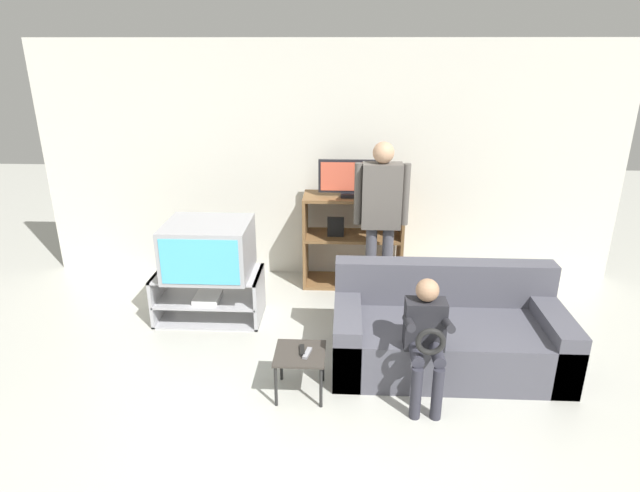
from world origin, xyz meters
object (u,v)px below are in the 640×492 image
television_main (209,249)px  person_seated_child (426,333)px  remote_control_white (307,353)px  couch (446,333)px  person_standing_adult (381,209)px  snack_table (300,358)px  television_flat (353,179)px  media_shelf (353,239)px  remote_control_black (302,350)px  tv_stand (209,296)px

television_main → person_seated_child: 2.24m
remote_control_white → couch: couch is taller
couch → television_main: bearing=162.5°
person_standing_adult → remote_control_white: bearing=-111.5°
snack_table → couch: 1.29m
person_standing_adult → couch: bearing=-63.8°
television_flat → person_standing_adult: (0.27, -0.49, -0.18)m
media_shelf → couch: 1.77m
remote_control_black → person_seated_child: size_ratio=0.15×
couch → person_standing_adult: size_ratio=1.12×
tv_stand → television_main: 0.50m
tv_stand → television_flat: (1.39, 0.86, 0.97)m
couch → tv_stand: bearing=162.7°
remote_control_black → person_standing_adult: (0.66, 1.52, 0.66)m
television_main → media_shelf: size_ratio=0.73×
television_flat → person_standing_adult: size_ratio=0.44×
tv_stand → person_seated_child: (1.92, -1.20, 0.34)m
snack_table → couch: size_ratio=0.20×
person_seated_child → tv_stand: bearing=147.9°
person_seated_child → remote_control_white: bearing=179.2°
person_standing_adult → television_flat: bearing=118.9°
television_flat → remote_control_black: 2.22m
media_shelf → remote_control_black: size_ratio=7.47×
media_shelf → couch: size_ratio=0.57×
couch → person_standing_adult: bearing=116.2°
television_flat → remote_control_black: television_flat is taller
tv_stand → television_main: size_ratio=1.29×
television_flat → remote_control_black: size_ratio=5.11×
snack_table → person_standing_adult: size_ratio=0.23×
media_shelf → couch: bearing=-63.5°
television_flat → couch: (0.79, -1.54, -0.93)m
tv_stand → remote_control_white: size_ratio=7.07×
television_main → person_seated_child: size_ratio=0.82×
snack_table → remote_control_black: 0.06m
tv_stand → television_flat: television_flat is taller
television_main → remote_control_black: (0.97, -1.15, -0.36)m
television_flat → remote_control_white: (-0.35, -2.05, -0.84)m
person_seated_child → television_main: bearing=147.5°
snack_table → person_standing_adult: person_standing_adult is taller
media_shelf → remote_control_black: (-0.39, -2.04, -0.15)m
person_standing_adult → snack_table: bearing=-113.6°
person_standing_adult → person_seated_child: 1.66m
television_main → person_standing_adult: 1.70m
remote_control_black → person_seated_child: person_seated_child is taller
television_flat → person_standing_adult: 0.59m
television_main → television_flat: bearing=32.3°
television_flat → snack_table: (-0.40, -2.03, -0.90)m
snack_table → tv_stand: bearing=130.2°
television_flat → couch: 1.96m
television_flat → person_standing_adult: person_standing_adult is taller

